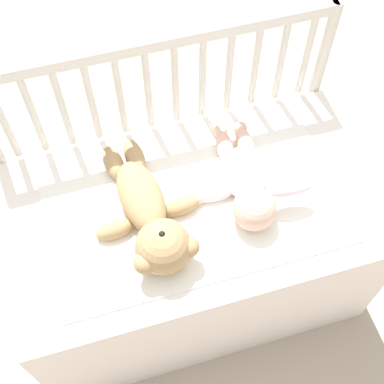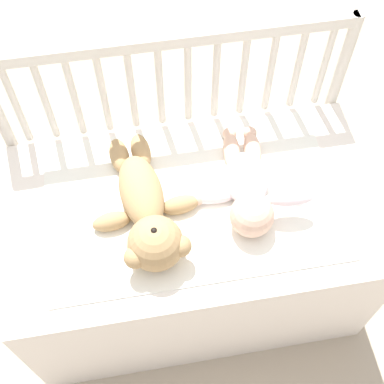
{
  "view_description": "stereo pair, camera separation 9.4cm",
  "coord_description": "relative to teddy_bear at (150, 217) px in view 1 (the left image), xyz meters",
  "views": [
    {
      "loc": [
        -0.23,
        -0.76,
        1.9
      ],
      "look_at": [
        0.0,
        0.01,
        0.61
      ],
      "focal_mm": 50.0,
      "sensor_mm": 36.0,
      "label": 1
    },
    {
      "loc": [
        -0.13,
        -0.78,
        1.9
      ],
      "look_at": [
        0.0,
        0.01,
        0.61
      ],
      "focal_mm": 50.0,
      "sensor_mm": 36.0,
      "label": 2
    }
  ],
  "objects": [
    {
      "name": "teddy_bear",
      "position": [
        0.0,
        0.0,
        0.0
      ],
      "size": [
        0.32,
        0.49,
        0.16
      ],
      "color": "tan",
      "rests_on": "crib_mattress"
    },
    {
      "name": "blanket",
      "position": [
        0.13,
        0.06,
        -0.06
      ],
      "size": [
        0.86,
        0.54,
        0.01
      ],
      "color": "white",
      "rests_on": "crib_mattress"
    },
    {
      "name": "crib_rail",
      "position": [
        0.14,
        0.37,
        0.02
      ],
      "size": [
        1.1,
        0.04,
        0.9
      ],
      "color": "beige",
      "rests_on": "ground_plane"
    },
    {
      "name": "baby",
      "position": [
        0.3,
        0.04,
        -0.01
      ],
      "size": [
        0.34,
        0.4,
        0.13
      ],
      "color": "white",
      "rests_on": "crib_mattress"
    },
    {
      "name": "crib_mattress",
      "position": [
        0.14,
        0.04,
        -0.34
      ],
      "size": [
        1.1,
        0.62,
        0.55
      ],
      "color": "white",
      "rests_on": "ground_plane"
    },
    {
      "name": "ground_plane",
      "position": [
        0.14,
        0.04,
        -0.61
      ],
      "size": [
        12.0,
        12.0,
        0.0
      ],
      "primitive_type": "plane",
      "color": "tan"
    }
  ]
}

